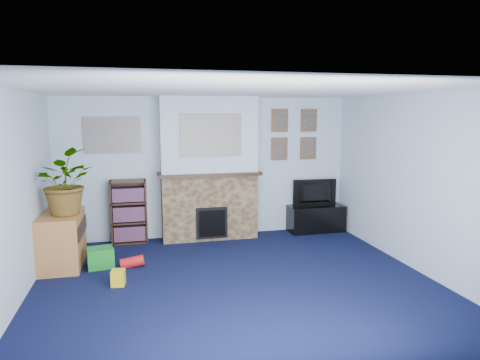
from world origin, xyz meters
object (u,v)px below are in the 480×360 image
object	(u,v)px
television	(316,193)
bookshelf	(129,213)
tv_stand	(316,219)
sideboard	(62,241)

from	to	relation	value
television	bookshelf	bearing A→B (deg)	2.45
tv_stand	bookshelf	size ratio (longest dim) A/B	0.95
tv_stand	bookshelf	bearing A→B (deg)	178.67
television	sideboard	distance (m)	4.29
sideboard	tv_stand	bearing A→B (deg)	11.13
television	bookshelf	xyz separation A→B (m)	(-3.28, 0.06, -0.21)
tv_stand	television	world-z (taller)	television
bookshelf	tv_stand	bearing A→B (deg)	-1.33
bookshelf	sideboard	xyz separation A→B (m)	(-0.91, -0.90, -0.15)
tv_stand	television	distance (m)	0.48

